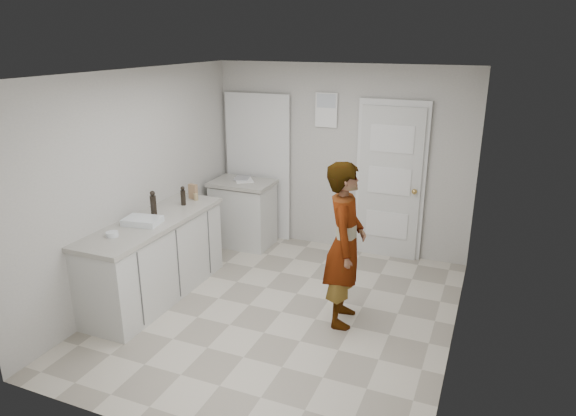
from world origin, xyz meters
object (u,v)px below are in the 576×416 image
at_px(cake_mix_box, 193,191).
at_px(egg_bowl, 112,234).
at_px(spice_jar, 196,197).
at_px(oil_cruet_a, 183,196).
at_px(baking_dish, 142,221).
at_px(person, 345,245).
at_px(oil_cruet_b, 153,205).

relative_size(cake_mix_box, egg_bowl, 1.48).
distance_m(spice_jar, oil_cruet_a, 0.23).
height_order(spice_jar, egg_bowl, spice_jar).
bearing_deg(baking_dish, person, 11.96).
distance_m(oil_cruet_a, oil_cruet_b, 0.49).
bearing_deg(oil_cruet_b, oil_cruet_a, 82.82).
distance_m(spice_jar, egg_bowl, 1.35).
bearing_deg(oil_cruet_a, egg_bowl, -94.78).
height_order(spice_jar, oil_cruet_b, oil_cruet_b).
height_order(person, cake_mix_box, person).
bearing_deg(cake_mix_box, oil_cruet_a, -74.22).
relative_size(cake_mix_box, oil_cruet_b, 0.60).
bearing_deg(egg_bowl, oil_cruet_a, 85.22).
xyz_separation_m(oil_cruet_a, egg_bowl, (-0.09, -1.12, -0.09)).
distance_m(person, oil_cruet_a, 2.09).
bearing_deg(oil_cruet_b, person, 5.90).
height_order(person, baking_dish, person).
xyz_separation_m(oil_cruet_a, baking_dish, (-0.04, -0.71, -0.08)).
distance_m(person, baking_dish, 2.16).
bearing_deg(egg_bowl, person, 21.74).
xyz_separation_m(spice_jar, egg_bowl, (-0.13, -1.34, -0.02)).
bearing_deg(spice_jar, baking_dish, -94.88).
distance_m(baking_dish, egg_bowl, 0.42).
height_order(cake_mix_box, oil_cruet_a, oil_cruet_a).
relative_size(person, cake_mix_box, 9.34).
bearing_deg(person, cake_mix_box, 66.21).
distance_m(cake_mix_box, spice_jar, 0.09).
bearing_deg(spice_jar, egg_bowl, -95.50).
relative_size(oil_cruet_a, baking_dish, 0.56).
height_order(cake_mix_box, egg_bowl, cake_mix_box).
height_order(oil_cruet_a, egg_bowl, oil_cruet_a).
xyz_separation_m(cake_mix_box, baking_dish, (-0.02, -0.97, -0.06)).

